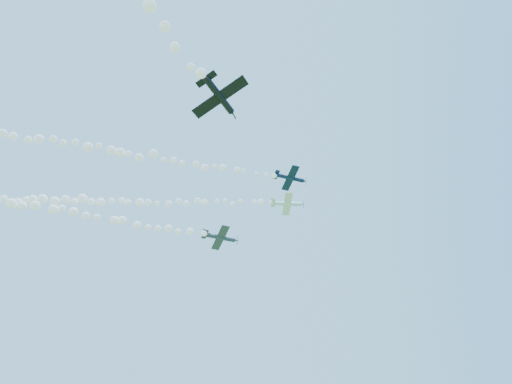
{
  "coord_description": "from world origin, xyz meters",
  "views": [
    {
      "loc": [
        4.6,
        -64.29,
        2.0
      ],
      "look_at": [
        1.42,
        -4.52,
        46.31
      ],
      "focal_mm": 30.0,
      "sensor_mm": 36.0,
      "label": 1
    }
  ],
  "objects_px": {
    "plane_grey": "(220,237)",
    "plane_white": "(287,204)",
    "plane_navy": "(290,178)",
    "plane_black": "(220,96)"
  },
  "relations": [
    {
      "from": "plane_white",
      "to": "plane_grey",
      "type": "xyz_separation_m",
      "value": [
        -14.26,
        0.05,
        -7.99
      ]
    },
    {
      "from": "plane_navy",
      "to": "plane_grey",
      "type": "xyz_separation_m",
      "value": [
        -14.7,
        10.84,
        -6.58
      ]
    },
    {
      "from": "plane_white",
      "to": "plane_grey",
      "type": "bearing_deg",
      "value": 174.45
    },
    {
      "from": "plane_grey",
      "to": "plane_white",
      "type": "bearing_deg",
      "value": -23.09
    },
    {
      "from": "plane_black",
      "to": "plane_navy",
      "type": "bearing_deg",
      "value": 10.19
    },
    {
      "from": "plane_grey",
      "to": "plane_black",
      "type": "relative_size",
      "value": 1.32
    },
    {
      "from": "plane_white",
      "to": "plane_navy",
      "type": "xyz_separation_m",
      "value": [
        0.45,
        -10.8,
        -1.4
      ]
    },
    {
      "from": "plane_navy",
      "to": "plane_black",
      "type": "bearing_deg",
      "value": -120.93
    },
    {
      "from": "plane_grey",
      "to": "plane_navy",
      "type": "bearing_deg",
      "value": -59.31
    },
    {
      "from": "plane_white",
      "to": "plane_navy",
      "type": "relative_size",
      "value": 1.09
    }
  ]
}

